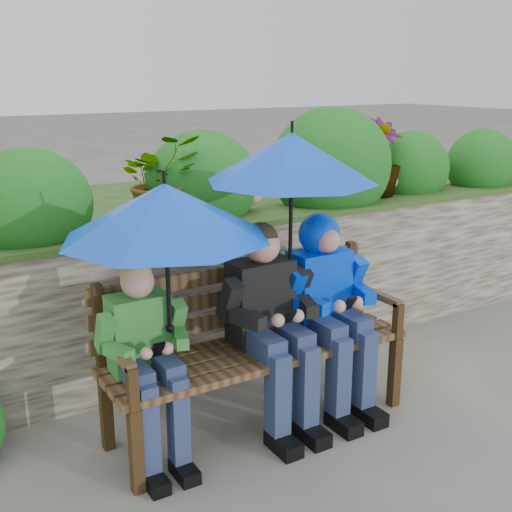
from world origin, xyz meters
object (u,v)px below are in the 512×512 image
boy_right (328,296)px  umbrella_left (165,211)px  boy_left (146,352)px  umbrella_right (292,158)px  boy_middle (270,317)px  park_bench (252,335)px

boy_right → umbrella_left: 1.19m
boy_left → boy_right: boy_right is taller
boy_left → umbrella_right: (0.89, 0.04, 0.91)m
boy_right → umbrella_left: umbrella_left is taller
boy_middle → boy_left: bearing=179.2°
boy_middle → umbrella_right: size_ratio=1.18×
boy_left → boy_middle: 0.73m
boy_middle → boy_right: 0.41m
boy_left → boy_right: size_ratio=0.91×
boy_middle → umbrella_left: umbrella_left is taller
park_bench → boy_right: bearing=-8.9°
park_bench → umbrella_right: bearing=-10.0°
boy_middle → boy_right: (0.41, 0.01, 0.05)m
boy_middle → umbrella_right: bearing=16.6°
boy_left → umbrella_left: (0.13, -0.02, 0.71)m
park_bench → umbrella_left: umbrella_left is taller
park_bench → boy_middle: boy_middle is taller
park_bench → umbrella_left: bearing=-170.2°
boy_right → park_bench: bearing=171.1°
boy_middle → umbrella_left: 0.90m
boy_left → boy_middle: boy_middle is taller
umbrella_right → park_bench: bearing=170.0°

